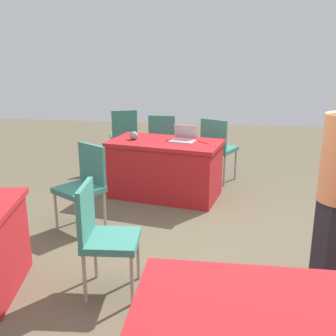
{
  "coord_description": "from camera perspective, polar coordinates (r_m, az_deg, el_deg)",
  "views": [
    {
      "loc": [
        -0.34,
        3.54,
        2.01
      ],
      "look_at": [
        0.18,
        -0.1,
        0.9
      ],
      "focal_mm": 43.89,
      "sensor_mm": 36.0,
      "label": 1
    }
  ],
  "objects": [
    {
      "name": "chair_back_row",
      "position": [
        6.61,
        -0.69,
        4.0
      ],
      "size": [
        0.45,
        0.45,
        0.95
      ],
      "rotation": [
        0.0,
        0.0,
        3.12
      ],
      "color": "#9E9993",
      "rests_on": "ground"
    },
    {
      "name": "yarn_ball",
      "position": [
        5.58,
        -4.75,
        4.52
      ],
      "size": [
        0.11,
        0.11,
        0.11
      ],
      "primitive_type": "sphere",
      "color": "gray",
      "rests_on": "table_foreground"
    },
    {
      "name": "chair_aisle",
      "position": [
        7.01,
        -6.14,
        4.8
      ],
      "size": [
        0.57,
        0.57,
        0.97
      ],
      "rotation": [
        0.0,
        0.0,
        3.5
      ],
      "color": "#9E9993",
      "rests_on": "ground"
    },
    {
      "name": "table_foreground",
      "position": [
        5.58,
        -0.35,
        -0.1
      ],
      "size": [
        1.6,
        1.06,
        0.77
      ],
      "rotation": [
        0.0,
        0.0,
        -0.2
      ],
      "color": "#AD1E23",
      "rests_on": "ground"
    },
    {
      "name": "chair_near_front",
      "position": [
        4.65,
        -11.59,
        -1.91
      ],
      "size": [
        0.61,
        0.61,
        0.95
      ],
      "rotation": [
        0.0,
        0.0,
        -0.57
      ],
      "color": "#9E9993",
      "rests_on": "ground"
    },
    {
      "name": "scissors_red",
      "position": [
        5.43,
        4.91,
        3.62
      ],
      "size": [
        0.14,
        0.16,
        0.01
      ],
      "primitive_type": "cube",
      "rotation": [
        0.0,
        0.0,
        2.28
      ],
      "color": "red",
      "rests_on": "table_foreground"
    },
    {
      "name": "laptop_silver",
      "position": [
        5.49,
        2.14,
        4.19
      ],
      "size": [
        0.37,
        0.35,
        0.21
      ],
      "rotation": [
        0.0,
        0.0,
        -0.22
      ],
      "color": "silver",
      "rests_on": "table_foreground"
    },
    {
      "name": "chair_tucked_left",
      "position": [
        6.17,
        6.86,
        3.13
      ],
      "size": [
        0.59,
        0.59,
        0.97
      ],
      "rotation": [
        0.0,
        0.0,
        2.68
      ],
      "color": "#9E9993",
      "rests_on": "ground"
    },
    {
      "name": "chair_tucked_right",
      "position": [
        3.43,
        -9.1,
        -8.77
      ],
      "size": [
        0.48,
        0.48,
        0.95
      ],
      "rotation": [
        0.0,
        0.0,
        1.65
      ],
      "color": "#9E9993",
      "rests_on": "ground"
    },
    {
      "name": "ground_plane",
      "position": [
        4.08,
        2.36,
        -12.69
      ],
      "size": [
        14.4,
        14.4,
        0.0
      ],
      "primitive_type": "plane",
      "color": "brown"
    }
  ]
}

